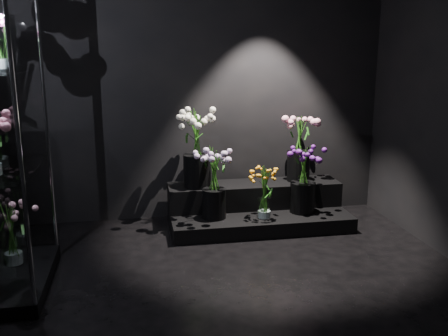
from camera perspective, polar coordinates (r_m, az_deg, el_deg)
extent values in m
plane|color=black|center=(3.69, 1.02, -15.36)|extent=(4.00, 4.00, 0.00)
plane|color=black|center=(5.22, -3.30, 9.35)|extent=(4.00, 0.00, 4.00)
plane|color=black|center=(1.38, 17.86, -3.32)|extent=(4.00, 0.00, 4.00)
cube|color=black|center=(5.16, 3.96, -5.78)|extent=(1.80, 0.80, 0.15)
cube|color=black|center=(5.28, 3.46, -3.02)|extent=(1.80, 0.40, 0.25)
cube|color=black|center=(4.24, -23.65, -11.69)|extent=(0.65, 1.08, 0.11)
cylinder|color=white|center=(4.93, 4.63, -4.54)|extent=(0.13, 0.13, 0.21)
cylinder|color=black|center=(4.90, -1.14, -4.08)|extent=(0.23, 0.23, 0.29)
cylinder|color=black|center=(5.13, 8.96, -3.31)|extent=(0.25, 0.25, 0.31)
cylinder|color=black|center=(5.07, -3.08, -0.30)|extent=(0.28, 0.28, 0.34)
cylinder|color=black|center=(5.35, 8.51, 0.24)|extent=(0.24, 0.24, 0.32)
cylinder|color=white|center=(4.33, -22.98, -8.38)|extent=(0.14, 0.14, 0.27)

